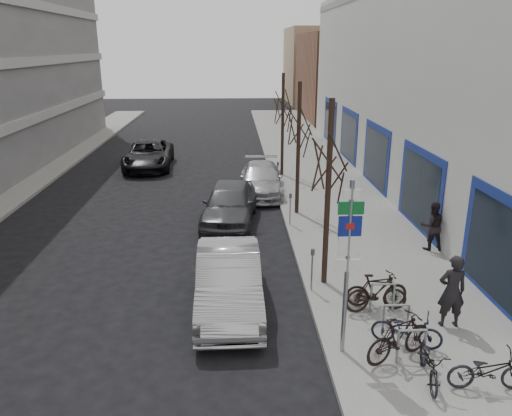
{
  "coord_description": "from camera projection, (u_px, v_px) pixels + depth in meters",
  "views": [
    {
      "loc": [
        -0.03,
        -9.75,
        6.8
      ],
      "look_at": [
        0.66,
        4.98,
        2.0
      ],
      "focal_mm": 35.0,
      "sensor_mm": 36.0,
      "label": 1
    }
  ],
  "objects": [
    {
      "name": "bike_far_inner",
      "position": [
        377.0,
        291.0,
        13.02
      ],
      "size": [
        1.87,
        0.9,
        1.09
      ],
      "primitive_type": "imported",
      "rotation": [
        0.0,
        0.0,
        1.78
      ],
      "color": "black",
      "rests_on": "sidewalk_east"
    },
    {
      "name": "bike_far_curb",
      "position": [
        489.0,
        367.0,
        10.02
      ],
      "size": [
        1.67,
        0.6,
        1.0
      ],
      "primitive_type": "imported",
      "rotation": [
        0.0,
        0.0,
        1.51
      ],
      "color": "black",
      "rests_on": "sidewalk_east"
    },
    {
      "name": "parked_car_back",
      "position": [
        261.0,
        179.0,
        23.91
      ],
      "size": [
        2.24,
        5.01,
        1.43
      ],
      "primitive_type": "imported",
      "rotation": [
        0.0,
        0.0,
        -0.05
      ],
      "color": "#AAABAF",
      "rests_on": "ground"
    },
    {
      "name": "meter_front",
      "position": [
        312.0,
        266.0,
        14.03
      ],
      "size": [
        0.1,
        0.08,
        1.27
      ],
      "color": "gray",
      "rests_on": "sidewalk_east"
    },
    {
      "name": "pedestrian_far",
      "position": [
        432.0,
        226.0,
        16.89
      ],
      "size": [
        0.64,
        0.44,
        1.71
      ],
      "primitive_type": "imported",
      "rotation": [
        0.0,
        0.0,
        3.12
      ],
      "color": "black",
      "rests_on": "sidewalk_east"
    },
    {
      "name": "tree_far",
      "position": [
        283.0,
        101.0,
        25.89
      ],
      "size": [
        1.8,
        1.8,
        5.5
      ],
      "color": "black",
      "rests_on": "ground"
    },
    {
      "name": "meter_mid",
      "position": [
        290.0,
        206.0,
        19.26
      ],
      "size": [
        0.1,
        0.08,
        1.27
      ],
      "color": "gray",
      "rests_on": "sidewalk_east"
    },
    {
      "name": "ground",
      "position": [
        237.0,
        359.0,
        11.37
      ],
      "size": [
        120.0,
        120.0,
        0.0
      ],
      "primitive_type": "plane",
      "color": "black",
      "rests_on": "ground"
    },
    {
      "name": "parked_car_mid",
      "position": [
        230.0,
        204.0,
        19.85
      ],
      "size": [
        2.5,
        5.06,
        1.66
      ],
      "primitive_type": "imported",
      "rotation": [
        0.0,
        0.0,
        -0.11
      ],
      "color": "#444549",
      "rests_on": "ground"
    },
    {
      "name": "sidewalk_east",
      "position": [
        341.0,
        213.0,
        21.05
      ],
      "size": [
        5.0,
        70.0,
        0.15
      ],
      "primitive_type": "cube",
      "color": "slate",
      "rests_on": "ground"
    },
    {
      "name": "bike_rack",
      "position": [
        396.0,
        316.0,
        11.9
      ],
      "size": [
        0.66,
        2.26,
        0.83
      ],
      "color": "gray",
      "rests_on": "sidewalk_east"
    },
    {
      "name": "bike_mid_curb",
      "position": [
        407.0,
        326.0,
        11.5
      ],
      "size": [
        1.68,
        1.05,
        0.98
      ],
      "primitive_type": "imported",
      "rotation": [
        0.0,
        0.0,
        1.19
      ],
      "color": "black",
      "rests_on": "sidewalk_east"
    },
    {
      "name": "parked_car_front",
      "position": [
        229.0,
        281.0,
        13.39
      ],
      "size": [
        1.78,
        4.88,
        1.6
      ],
      "primitive_type": "imported",
      "rotation": [
        0.0,
        0.0,
        0.02
      ],
      "color": "#AEAEB3",
      "rests_on": "ground"
    },
    {
      "name": "bike_near_left",
      "position": [
        430.0,
        360.0,
        10.28
      ],
      "size": [
        0.73,
        1.65,
        0.97
      ],
      "primitive_type": "imported",
      "rotation": [
        0.0,
        0.0,
        -0.16
      ],
      "color": "black",
      "rests_on": "sidewalk_east"
    },
    {
      "name": "brick_building_far",
      "position": [
        365.0,
        76.0,
        48.71
      ],
      "size": [
        12.0,
        14.0,
        8.0
      ],
      "primitive_type": "cube",
      "color": "brown",
      "rests_on": "ground"
    },
    {
      "name": "lane_car",
      "position": [
        149.0,
        155.0,
        29.04
      ],
      "size": [
        2.83,
        5.71,
        1.56
      ],
      "primitive_type": "imported",
      "rotation": [
        0.0,
        0.0,
        0.04
      ],
      "color": "black",
      "rests_on": "ground"
    },
    {
      "name": "highway_sign_pole",
      "position": [
        348.0,
        258.0,
        10.71
      ],
      "size": [
        0.55,
        0.1,
        4.2
      ],
      "color": "gray",
      "rests_on": "ground"
    },
    {
      "name": "tree_mid",
      "position": [
        299.0,
        118.0,
        19.72
      ],
      "size": [
        1.8,
        1.8,
        5.5
      ],
      "color": "black",
      "rests_on": "ground"
    },
    {
      "name": "tan_building_far",
      "position": [
        339.0,
        65.0,
        62.82
      ],
      "size": [
        13.0,
        12.0,
        9.0
      ],
      "primitive_type": "cube",
      "color": "#937A5B",
      "rests_on": "ground"
    },
    {
      "name": "meter_back",
      "position": [
        278.0,
        172.0,
        24.48
      ],
      "size": [
        0.1,
        0.08,
        1.27
      ],
      "color": "gray",
      "rests_on": "sidewalk_east"
    },
    {
      "name": "tree_near",
      "position": [
        330.0,
        150.0,
        13.54
      ],
      "size": [
        1.8,
        1.8,
        5.5
      ],
      "color": "black",
      "rests_on": "ground"
    },
    {
      "name": "bike_mid_inner",
      "position": [
        376.0,
        291.0,
        13.15
      ],
      "size": [
        1.66,
        0.8,
        0.97
      ],
      "primitive_type": "imported",
      "rotation": [
        0.0,
        0.0,
        1.36
      ],
      "color": "black",
      "rests_on": "sidewalk_east"
    },
    {
      "name": "bike_near_right",
      "position": [
        399.0,
        337.0,
        10.97
      ],
      "size": [
        1.87,
        1.28,
        1.1
      ],
      "primitive_type": "imported",
      "rotation": [
        0.0,
        0.0,
        2.02
      ],
      "color": "black",
      "rests_on": "sidewalk_east"
    },
    {
      "name": "pedestrian_near",
      "position": [
        452.0,
        291.0,
        12.19
      ],
      "size": [
        0.7,
        0.47,
        1.89
      ],
      "primitive_type": "imported",
      "rotation": [
        0.0,
        0.0,
        3.12
      ],
      "color": "black",
      "rests_on": "sidewalk_east"
    }
  ]
}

